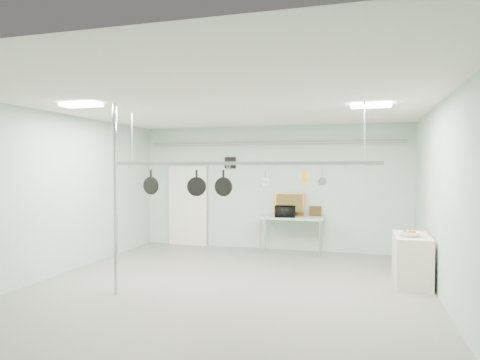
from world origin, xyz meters
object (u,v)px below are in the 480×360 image
(skillet_mid, at_px, (197,183))
(skillet_right, at_px, (223,183))
(skillet_left, at_px, (151,182))
(pot_rack, at_px, (239,162))
(fruit_bowl, at_px, (409,234))
(coffee_canister, at_px, (290,213))
(microwave, at_px, (285,211))
(chrome_pole, at_px, (115,199))
(side_cabinet, at_px, (412,260))
(prep_table, at_px, (291,220))

(skillet_mid, height_order, skillet_right, same)
(skillet_left, bearing_deg, skillet_right, 6.94)
(skillet_left, height_order, skillet_mid, same)
(skillet_left, distance_m, skillet_right, 1.42)
(pot_rack, xyz_separation_m, fruit_bowl, (2.88, 0.91, -1.28))
(coffee_canister, xyz_separation_m, skillet_mid, (-1.20, -3.16, 0.84))
(microwave, height_order, skillet_right, skillet_right)
(coffee_canister, distance_m, skillet_right, 3.34)
(coffee_canister, bearing_deg, chrome_pole, -119.44)
(chrome_pole, bearing_deg, skillet_mid, 39.36)
(chrome_pole, xyz_separation_m, microwave, (2.16, 4.08, -0.56))
(side_cabinet, distance_m, skillet_mid, 4.15)
(coffee_canister, relative_size, fruit_bowl, 0.56)
(microwave, bearing_deg, coffee_canister, 163.72)
(skillet_left, distance_m, skillet_mid, 0.91)
(side_cabinet, xyz_separation_m, skillet_mid, (-3.75, -1.10, 1.39))
(chrome_pole, bearing_deg, fruit_bowl, 20.70)
(microwave, bearing_deg, skillet_left, 51.00)
(prep_table, bearing_deg, microwave, -139.52)
(prep_table, height_order, skillet_mid, skillet_mid)
(coffee_canister, distance_m, skillet_mid, 3.48)
(side_cabinet, bearing_deg, coffee_canister, 141.13)
(skillet_mid, xyz_separation_m, skillet_right, (0.51, 0.00, 0.01))
(microwave, bearing_deg, skillet_right, 72.93)
(skillet_left, bearing_deg, fruit_bowl, 18.11)
(pot_rack, xyz_separation_m, coffee_canister, (0.39, 3.16, -1.22))
(prep_table, bearing_deg, skillet_right, -101.85)
(fruit_bowl, relative_size, skillet_mid, 0.76)
(side_cabinet, distance_m, microwave, 3.45)
(prep_table, bearing_deg, chrome_pole, -118.71)
(microwave, distance_m, skillet_right, 3.33)
(pot_rack, bearing_deg, fruit_bowl, 17.48)
(pot_rack, bearing_deg, skillet_mid, 180.00)
(side_cabinet, relative_size, coffee_canister, 5.82)
(chrome_pole, relative_size, skillet_mid, 6.66)
(chrome_pole, xyz_separation_m, skillet_right, (1.61, 0.90, 0.25))
(chrome_pole, bearing_deg, skillet_right, 29.24)
(side_cabinet, xyz_separation_m, skillet_left, (-4.66, -1.10, 1.41))
(prep_table, bearing_deg, pot_rack, -96.91)
(prep_table, bearing_deg, skillet_mid, -110.03)
(side_cabinet, bearing_deg, skillet_mid, -163.66)
(side_cabinet, height_order, microwave, microwave)
(coffee_canister, bearing_deg, skillet_right, -102.22)
(chrome_pole, distance_m, microwave, 4.65)
(fruit_bowl, height_order, skillet_mid, skillet_mid)
(fruit_bowl, bearing_deg, microwave, 139.01)
(pot_rack, xyz_separation_m, skillet_mid, (-0.80, 0.00, -0.38))
(chrome_pole, height_order, microwave, chrome_pole)
(prep_table, distance_m, fruit_bowl, 3.45)
(microwave, relative_size, fruit_bowl, 1.35)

